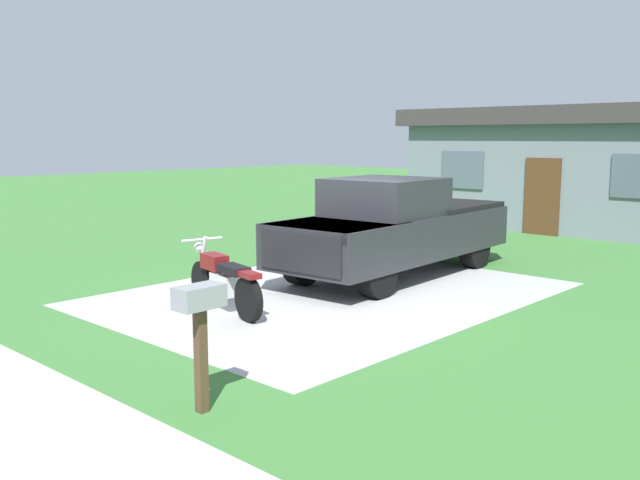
{
  "coord_description": "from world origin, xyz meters",
  "views": [
    {
      "loc": [
        7.71,
        -8.6,
        2.65
      ],
      "look_at": [
        -0.29,
        0.01,
        0.9
      ],
      "focal_mm": 38.74,
      "sensor_mm": 36.0,
      "label": 1
    }
  ],
  "objects": [
    {
      "name": "driveway_pad",
      "position": [
        0.0,
        0.0,
        0.0
      ],
      "size": [
        5.68,
        7.51,
        0.01
      ],
      "primitive_type": "cube",
      "color": "#ABABAB",
      "rests_on": "ground"
    },
    {
      "name": "pickup_truck",
      "position": [
        -0.17,
        2.07,
        0.95
      ],
      "size": [
        2.34,
        5.73,
        1.9
      ],
      "color": "black",
      "rests_on": "ground"
    },
    {
      "name": "mailbox",
      "position": [
        2.5,
        -4.68,
        0.98
      ],
      "size": [
        0.26,
        0.48,
        1.26
      ],
      "color": "#4C3823",
      "rests_on": "ground"
    },
    {
      "name": "ground_plane",
      "position": [
        0.0,
        0.0,
        0.0
      ],
      "size": [
        80.0,
        80.0,
        0.0
      ],
      "primitive_type": "plane",
      "color": "#3B7434"
    },
    {
      "name": "motorcycle",
      "position": [
        -0.45,
        -1.99,
        0.47
      ],
      "size": [
        2.18,
        0.84,
        1.09
      ],
      "color": "black",
      "rests_on": "ground"
    },
    {
      "name": "neighbor_house",
      "position": [
        -0.63,
        11.8,
        1.79
      ],
      "size": [
        9.6,
        5.6,
        3.5
      ],
      "color": "slate",
      "rests_on": "ground"
    }
  ]
}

